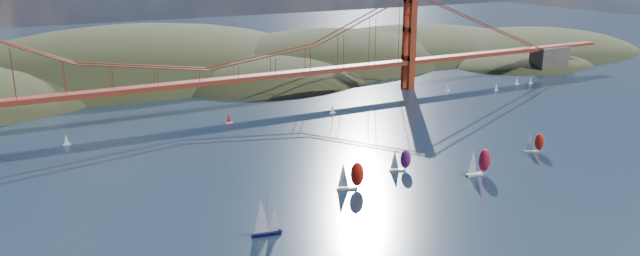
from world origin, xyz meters
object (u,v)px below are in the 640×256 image
object	(u,v)px
racer_1	(478,162)
racer_0	(350,175)
sloop_navy	(265,218)
racer_2	(534,142)
racer_rwb	(400,160)

from	to	relation	value
racer_1	racer_0	bearing A→B (deg)	175.65
racer_0	sloop_navy	bearing A→B (deg)	-132.73
sloop_navy	racer_0	world-z (taller)	sloop_navy
racer_2	racer_rwb	xyz separation A→B (m)	(-59.95, 7.41, 0.12)
racer_0	racer_rwb	xyz separation A→B (m)	(25.47, 7.07, -0.78)
racer_1	racer_2	distance (m)	38.89
racer_0	racer_2	bearing A→B (deg)	21.00
sloop_navy	racer_2	xyz separation A→B (m)	(124.70, 18.86, -1.26)
racer_2	sloop_navy	bearing A→B (deg)	-145.11
racer_2	racer_rwb	distance (m)	60.41
racer_0	racer_1	bearing A→B (deg)	9.42
racer_1	racer_rwb	world-z (taller)	racer_1
racer_rwb	sloop_navy	bearing A→B (deg)	-134.90
racer_1	sloop_navy	bearing A→B (deg)	-166.49
racer_0	racer_2	distance (m)	85.42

